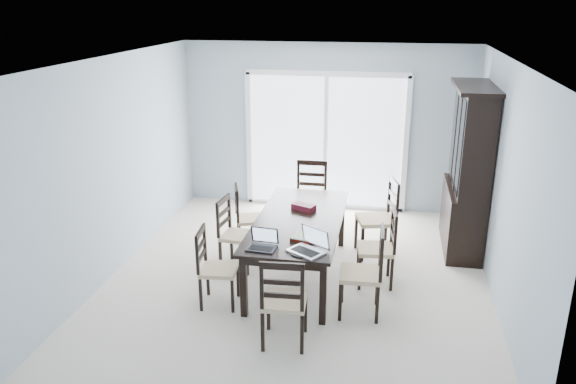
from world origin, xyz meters
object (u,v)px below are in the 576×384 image
chair_left_near (211,259)px  chair_left_mid (232,226)px  chair_left_far (244,211)px  laptop_silver (306,247)px  chair_right_near (370,263)px  chair_right_far (384,209)px  game_box (304,207)px  hot_tub (302,160)px  chair_end_far (311,189)px  laptop_dark (261,245)px  chair_right_mid (384,239)px  china_hutch (468,172)px  chair_end_near (283,293)px  cell_phone (297,256)px  dining_table (299,225)px

chair_left_near → chair_left_mid: (-0.03, 0.93, 0.01)m
chair_left_far → laptop_silver: 1.94m
chair_right_near → chair_right_far: chair_right_far is taller
chair_left_near → chair_right_far: size_ratio=0.85×
game_box → hot_tub: hot_tub is taller
chair_end_far → game_box: 1.18m
chair_right_far → laptop_dark: size_ratio=3.82×
chair_left_far → game_box: bearing=47.2°
chair_right_mid → chair_end_far: bearing=29.8°
chair_left_mid → game_box: bearing=109.6°
china_hutch → chair_left_near: 3.57m
chair_end_near → game_box: 1.81m
chair_right_mid → cell_phone: bearing=133.6°
cell_phone → chair_end_far: bearing=120.8°
chair_right_far → cell_phone: 2.01m
chair_right_near → game_box: 1.35m
chair_left_far → laptop_silver: (1.08, -1.59, 0.28)m
chair_right_mid → cell_phone: (-0.85, -1.01, 0.19)m
chair_left_mid → cell_phone: bearing=49.0°
chair_right_mid → laptop_silver: 1.22m
dining_table → chair_right_far: 1.28m
cell_phone → chair_right_near: bearing=47.8°
chair_end_near → dining_table: bearing=89.8°
chair_right_mid → laptop_dark: 1.56m
chair_left_mid → chair_end_far: size_ratio=0.89×
chair_right_mid → hot_tub: (-1.55, 3.59, -0.13)m
chair_right_mid → chair_right_far: size_ratio=0.90×
chair_left_far → chair_right_far: size_ratio=0.84×
chair_right_far → chair_right_near: bearing=160.8°
chair_left_near → cell_phone: (0.99, -0.19, 0.22)m
chair_right_mid → chair_end_near: size_ratio=0.97×
dining_table → cell_phone: bearing=-81.4°
dining_table → laptop_dark: 0.94m
chair_left_far → laptop_silver: chair_left_far is taller
laptop_dark → cell_phone: size_ratio=2.75×
chair_end_far → laptop_silver: 2.41m
chair_left_near → game_box: 1.43m
chair_right_mid → china_hutch: bearing=-45.9°
laptop_silver → chair_right_far: bearing=98.9°
chair_end_near → chair_end_far: 2.97m
dining_table → game_box: game_box is taller
china_hutch → hot_tub: 3.54m
china_hutch → dining_table: bearing=-148.3°
chair_right_mid → laptop_dark: chair_right_mid is taller
laptop_dark → cell_phone: bearing=-9.4°
china_hutch → chair_left_mid: bearing=-158.6°
laptop_silver → chair_end_near: bearing=-69.6°
chair_left_near → chair_left_mid: bearing=176.1°
chair_left_far → chair_left_mid: bearing=-20.0°
chair_end_far → laptop_silver: (0.30, -2.38, 0.19)m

